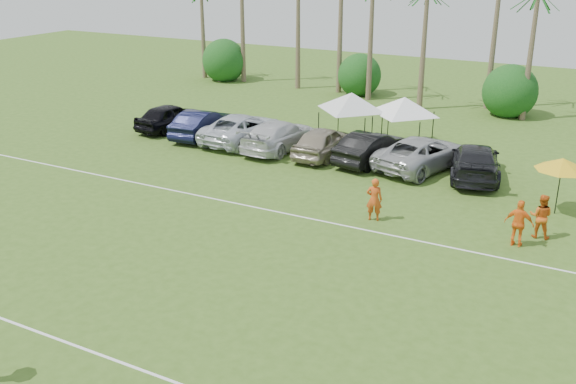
% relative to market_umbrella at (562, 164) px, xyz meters
% --- Properties ---
extents(field_lines, '(80.00, 12.10, 0.01)m').
position_rel_market_umbrella_xyz_m(field_lines, '(-11.24, -11.69, -2.33)').
color(field_lines, white).
rests_on(field_lines, ground).
extents(palm_tree_4, '(2.40, 2.40, 8.90)m').
position_rel_market_umbrella_xyz_m(palm_tree_4, '(-15.24, 18.31, 5.14)').
color(palm_tree_4, brown).
rests_on(palm_tree_4, ground).
extents(bush_tree_0, '(4.00, 4.00, 4.00)m').
position_rel_market_umbrella_xyz_m(bush_tree_0, '(-30.24, 19.31, -0.54)').
color(bush_tree_0, brown).
rests_on(bush_tree_0, ground).
extents(bush_tree_1, '(4.00, 4.00, 4.00)m').
position_rel_market_umbrella_xyz_m(bush_tree_1, '(-17.24, 19.31, -0.54)').
color(bush_tree_1, brown).
rests_on(bush_tree_1, ground).
extents(bush_tree_2, '(4.00, 4.00, 4.00)m').
position_rel_market_umbrella_xyz_m(bush_tree_2, '(-5.24, 19.31, -0.54)').
color(bush_tree_2, brown).
rests_on(bush_tree_2, ground).
extents(sideline_player_a, '(0.80, 0.62, 1.93)m').
position_rel_market_umbrella_xyz_m(sideline_player_a, '(-6.96, -4.51, -1.37)').
color(sideline_player_a, '#CC4A16').
rests_on(sideline_player_a, ground).
extents(sideline_player_b, '(0.94, 0.75, 1.88)m').
position_rel_market_umbrella_xyz_m(sideline_player_b, '(-0.30, -3.01, -1.40)').
color(sideline_player_b, '#D35A17').
rests_on(sideline_player_b, ground).
extents(sideline_player_c, '(1.16, 0.53, 1.94)m').
position_rel_market_umbrella_xyz_m(sideline_player_c, '(-0.95, -4.28, -1.37)').
color(sideline_player_c, orange).
rests_on(sideline_player_c, ground).
extents(canopy_tent_left, '(4.51, 4.51, 3.65)m').
position_rel_market_umbrella_xyz_m(canopy_tent_left, '(-12.44, 5.97, 0.79)').
color(canopy_tent_left, black).
rests_on(canopy_tent_left, ground).
extents(canopy_tent_right, '(4.37, 4.37, 3.54)m').
position_rel_market_umbrella_xyz_m(canopy_tent_right, '(-9.41, 6.72, 0.69)').
color(canopy_tent_right, black).
rests_on(canopy_tent_right, ground).
extents(market_umbrella, '(2.34, 2.34, 2.61)m').
position_rel_market_umbrella_xyz_m(market_umbrella, '(0.00, 0.00, 0.00)').
color(market_umbrella, black).
rests_on(market_umbrella, ground).
extents(parked_car_0, '(2.69, 5.32, 1.74)m').
position_rel_market_umbrella_xyz_m(parked_car_0, '(-24.09, 3.39, -1.47)').
color(parked_car_0, black).
rests_on(parked_car_0, ground).
extents(parked_car_1, '(2.34, 5.42, 1.74)m').
position_rel_market_umbrella_xyz_m(parked_car_1, '(-21.27, 2.92, -1.47)').
color(parked_car_1, black).
rests_on(parked_car_1, ground).
extents(parked_car_2, '(3.08, 6.34, 1.74)m').
position_rel_market_umbrella_xyz_m(parked_car_2, '(-18.46, 3.16, -1.47)').
color(parked_car_2, silver).
rests_on(parked_car_2, ground).
extents(parked_car_3, '(2.82, 6.13, 1.74)m').
position_rel_market_umbrella_xyz_m(parked_car_3, '(-15.64, 2.84, -1.47)').
color(parked_car_3, silver).
rests_on(parked_car_3, ground).
extents(parked_car_4, '(2.07, 5.10, 1.74)m').
position_rel_market_umbrella_xyz_m(parked_car_4, '(-12.82, 2.82, -1.47)').
color(parked_car_4, gray).
rests_on(parked_car_4, ground).
extents(parked_car_5, '(2.77, 5.52, 1.74)m').
position_rel_market_umbrella_xyz_m(parked_car_5, '(-10.01, 3.03, -1.47)').
color(parked_car_5, black).
rests_on(parked_car_5, ground).
extents(parked_car_6, '(4.53, 6.81, 1.74)m').
position_rel_market_umbrella_xyz_m(parked_car_6, '(-7.19, 3.37, -1.47)').
color(parked_car_6, '#A1A2A3').
rests_on(parked_car_6, ground).
extents(parked_car_7, '(3.78, 6.39, 1.74)m').
position_rel_market_umbrella_xyz_m(parked_car_7, '(-4.37, 3.28, -1.47)').
color(parked_car_7, black).
rests_on(parked_car_7, ground).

